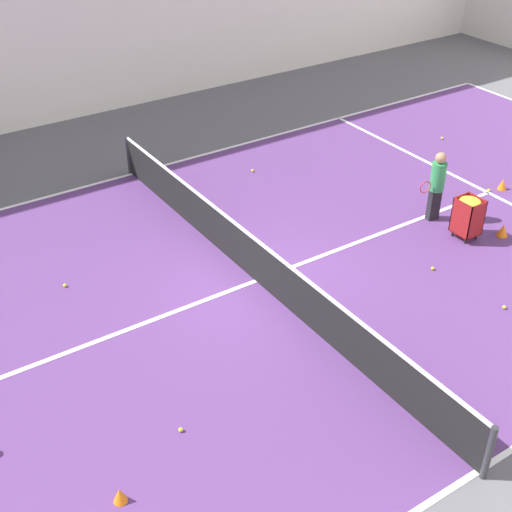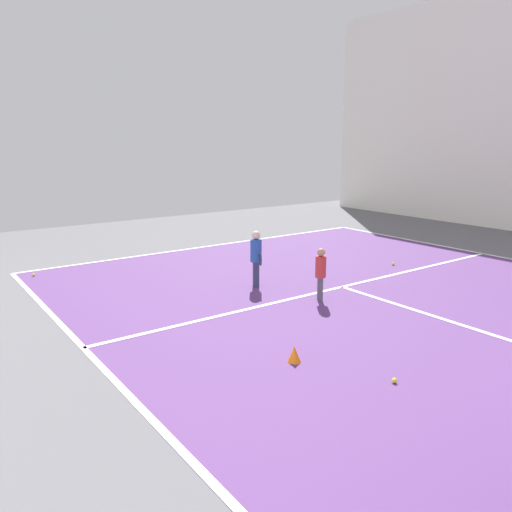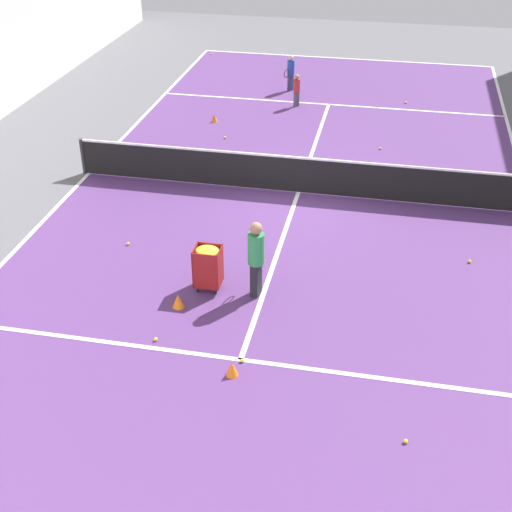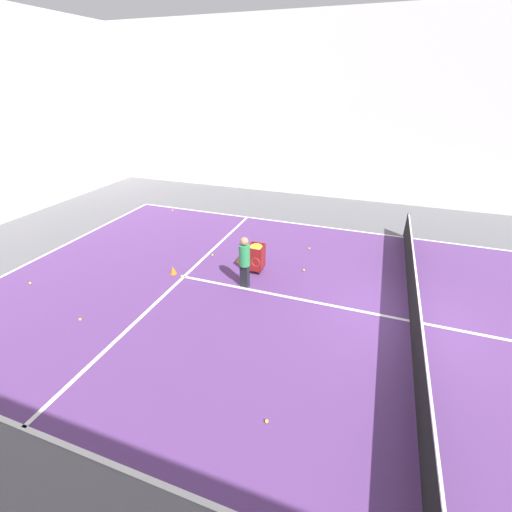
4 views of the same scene
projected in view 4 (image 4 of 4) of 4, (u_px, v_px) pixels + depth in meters
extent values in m
plane|color=#5B5B60|center=(410.00, 321.00, 8.83)|extent=(36.79, 36.79, 0.00)
cube|color=#563370|center=(410.00, 321.00, 8.83)|extent=(11.23, 24.21, 0.00)
cube|color=white|center=(53.00, 251.00, 12.45)|extent=(11.23, 0.10, 0.00)
cube|color=white|center=(404.00, 237.00, 13.53)|extent=(0.10, 24.21, 0.00)
cube|color=white|center=(184.00, 277.00, 10.82)|extent=(11.23, 0.10, 0.00)
cube|color=white|center=(410.00, 321.00, 8.83)|extent=(0.10, 13.31, 0.00)
cube|color=silver|center=(420.00, 114.00, 15.28)|extent=(0.15, 33.09, 8.37)
cylinder|color=#2D2D33|center=(406.00, 225.00, 13.40)|extent=(0.10, 0.10, 0.97)
cube|color=black|center=(414.00, 306.00, 8.62)|extent=(11.33, 0.03, 0.90)
cube|color=white|center=(418.00, 290.00, 8.40)|extent=(11.33, 0.04, 0.05)
cube|color=black|center=(245.00, 276.00, 10.17)|extent=(0.20, 0.28, 0.72)
cylinder|color=#2D8C4C|center=(244.00, 255.00, 9.86)|extent=(0.37, 0.37, 0.64)
sphere|color=#A87A5B|center=(244.00, 241.00, 9.66)|extent=(0.24, 0.24, 0.24)
torus|color=#B22D2D|center=(256.00, 262.00, 9.82)|extent=(0.07, 0.28, 0.28)
cube|color=maroon|center=(256.00, 267.00, 11.08)|extent=(0.52, 0.46, 0.02)
cube|color=maroon|center=(263.00, 258.00, 10.83)|extent=(0.52, 0.02, 0.79)
cube|color=maroon|center=(249.00, 256.00, 10.96)|extent=(0.52, 0.02, 0.79)
cube|color=maroon|center=(253.00, 260.00, 10.69)|extent=(0.02, 0.46, 0.79)
cube|color=maroon|center=(259.00, 253.00, 11.11)|extent=(0.02, 0.46, 0.79)
ellipsoid|color=yellow|center=(256.00, 247.00, 10.75)|extent=(0.48, 0.42, 0.16)
cylinder|color=black|center=(259.00, 273.00, 10.91)|extent=(0.05, 0.05, 0.14)
cylinder|color=black|center=(263.00, 268.00, 11.21)|extent=(0.05, 0.05, 0.14)
cylinder|color=black|center=(249.00, 271.00, 11.01)|extent=(0.05, 0.05, 0.14)
cylinder|color=black|center=(253.00, 266.00, 11.31)|extent=(0.05, 0.05, 0.14)
cone|color=orange|center=(240.00, 258.00, 11.63)|extent=(0.24, 0.24, 0.28)
cone|color=orange|center=(173.00, 270.00, 10.93)|extent=(0.21, 0.21, 0.27)
sphere|color=yellow|center=(309.00, 248.00, 12.56)|extent=(0.07, 0.07, 0.07)
sphere|color=yellow|center=(172.00, 210.00, 16.24)|extent=(0.07, 0.07, 0.07)
sphere|color=yellow|center=(267.00, 421.00, 6.20)|extent=(0.07, 0.07, 0.07)
sphere|color=yellow|center=(212.00, 255.00, 12.09)|extent=(0.07, 0.07, 0.07)
sphere|color=yellow|center=(30.00, 283.00, 10.41)|extent=(0.07, 0.07, 0.07)
sphere|color=yellow|center=(304.00, 270.00, 11.12)|extent=(0.07, 0.07, 0.07)
sphere|color=yellow|center=(182.00, 276.00, 10.79)|extent=(0.07, 0.07, 0.07)
sphere|color=yellow|center=(80.00, 319.00, 8.84)|extent=(0.07, 0.07, 0.07)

